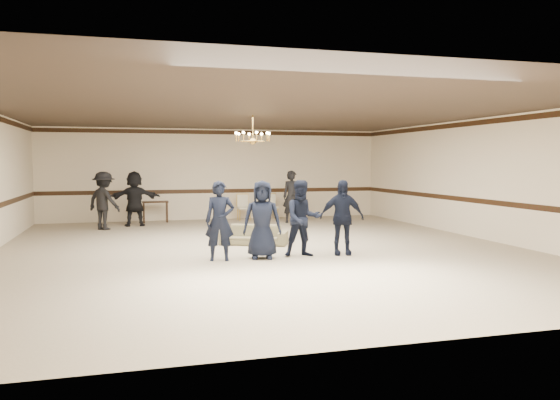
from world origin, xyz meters
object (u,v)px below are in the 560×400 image
(boy_a, at_px, (220,221))
(banquet_chair_right, at_px, (299,206))
(console_table, at_px, (155,212))
(boy_b, at_px, (262,220))
(chandelier, at_px, (253,128))
(adult_mid, at_px, (134,199))
(adult_right, at_px, (292,197))
(adult_left, at_px, (104,201))
(banquet_chair_mid, at_px, (272,207))
(boy_d, at_px, (342,217))
(boy_c, at_px, (303,218))
(banquet_chair_left, at_px, (244,208))
(settee, at_px, (254,235))

(boy_a, distance_m, banquet_chair_right, 8.54)
(console_table, bearing_deg, boy_b, -77.75)
(chandelier, distance_m, adult_mid, 5.71)
(adult_mid, distance_m, adult_right, 5.12)
(boy_b, bearing_deg, adult_left, 131.36)
(banquet_chair_mid, bearing_deg, boy_d, -91.44)
(boy_c, height_order, banquet_chair_mid, boy_c)
(banquet_chair_left, xyz_separation_m, console_table, (-3.00, 0.20, -0.09))
(banquet_chair_right, bearing_deg, adult_left, -162.49)
(settee, relative_size, console_table, 1.93)
(boy_c, xyz_separation_m, banquet_chair_mid, (1.27, 7.50, -0.37))
(banquet_chair_right, height_order, console_table, banquet_chair_right)
(boy_d, relative_size, settee, 1.00)
(boy_b, distance_m, console_table, 7.93)
(boy_d, height_order, adult_left, adult_left)
(boy_a, height_order, banquet_chair_left, boy_a)
(settee, xyz_separation_m, banquet_chair_mid, (1.90, 5.52, 0.21))
(chandelier, xyz_separation_m, settee, (-0.04, -0.26, -2.63))
(boy_b, bearing_deg, adult_mid, 122.38)
(boy_b, relative_size, adult_left, 0.94)
(boy_b, height_order, adult_right, adult_right)
(boy_a, height_order, adult_right, adult_right)
(boy_c, bearing_deg, boy_b, -175.80)
(boy_a, distance_m, banquet_chair_mid, 8.11)
(console_table, bearing_deg, boy_c, -71.59)
(adult_right, bearing_deg, boy_a, -112.50)
(boy_b, distance_m, banquet_chair_left, 7.60)
(boy_b, height_order, adult_mid, adult_mid)
(boy_a, xyz_separation_m, banquet_chair_left, (2.07, 7.50, -0.37))
(settee, height_order, adult_left, adult_left)
(chandelier, relative_size, settee, 0.57)
(chandelier, relative_size, banquet_chair_right, 1.04)
(banquet_chair_left, bearing_deg, boy_c, -97.58)
(settee, bearing_deg, boy_d, -28.57)
(banquet_chair_left, distance_m, banquet_chair_right, 2.00)
(boy_c, bearing_deg, banquet_chair_left, 92.17)
(boy_a, relative_size, console_table, 1.93)
(boy_c, xyz_separation_m, console_table, (-2.73, 7.70, -0.47))
(adult_left, height_order, adult_mid, same)
(boy_c, relative_size, banquet_chair_right, 1.83)
(adult_mid, bearing_deg, chandelier, 121.66)
(chandelier, height_order, adult_mid, chandelier)
(chandelier, height_order, boy_b, chandelier)
(boy_a, height_order, boy_d, same)
(boy_a, distance_m, adult_right, 7.26)
(boy_a, distance_m, adult_mid, 6.96)
(chandelier, relative_size, boy_b, 0.57)
(boy_b, relative_size, boy_c, 1.00)
(banquet_chair_mid, bearing_deg, boy_a, -110.88)
(chandelier, relative_size, banquet_chair_mid, 1.04)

